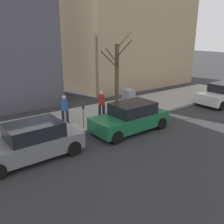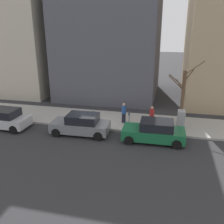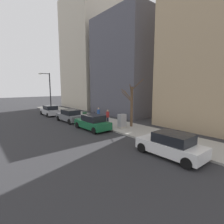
{
  "view_description": "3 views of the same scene",
  "coord_description": "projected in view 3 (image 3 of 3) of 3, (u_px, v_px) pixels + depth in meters",
  "views": [
    {
      "loc": [
        -10.57,
        3.36,
        5.04
      ],
      "look_at": [
        -0.26,
        -4.16,
        0.95
      ],
      "focal_mm": 40.0,
      "sensor_mm": 36.0,
      "label": 1
    },
    {
      "loc": [
        -16.9,
        -5.51,
        7.62
      ],
      "look_at": [
        1.97,
        -1.13,
        0.81
      ],
      "focal_mm": 40.0,
      "sensor_mm": 36.0,
      "label": 2
    },
    {
      "loc": [
        -10.47,
        -19.53,
        4.34
      ],
      "look_at": [
        1.47,
        -4.78,
        1.58
      ],
      "focal_mm": 28.0,
      "sensor_mm": 36.0,
      "label": 3
    }
  ],
  "objects": [
    {
      "name": "parked_car_grey",
      "position": [
        70.0,
        116.0,
        21.82
      ],
      "size": [
        2.04,
        4.26,
        1.52
      ],
      "rotation": [
        0.0,
        0.0,
        0.03
      ],
      "color": "slate",
      "rests_on": "ground"
    },
    {
      "name": "utility_box",
      "position": [
        122.0,
        121.0,
        17.77
      ],
      "size": [
        0.83,
        0.61,
        1.43
      ],
      "color": "#A8A399",
      "rests_on": "sidewalk"
    },
    {
      "name": "bare_tree",
      "position": [
        131.0,
        105.0,
        18.3
      ],
      "size": [
        1.16,
        2.58,
        4.96
      ],
      "color": "brown",
      "rests_on": "sidewalk"
    },
    {
      "name": "office_tower_right",
      "position": [
        95.0,
        55.0,
        37.43
      ],
      "size": [
        11.22,
        11.22,
        22.08
      ],
      "primitive_type": "cube",
      "color": "#BCB29E",
      "rests_on": "ground"
    },
    {
      "name": "streetlamp",
      "position": [
        49.0,
        88.0,
        30.55
      ],
      "size": [
        1.97,
        0.32,
        6.5
      ],
      "color": "black",
      "rests_on": "sidewalk"
    },
    {
      "name": "parked_car_green",
      "position": [
        93.0,
        122.0,
        17.71
      ],
      "size": [
        2.01,
        4.24,
        1.52
      ],
      "rotation": [
        0.0,
        0.0,
        0.02
      ],
      "color": "#196038",
      "rests_on": "ground"
    },
    {
      "name": "office_block_center",
      "position": [
        133.0,
        67.0,
        28.47
      ],
      "size": [
        10.27,
        10.27,
        15.02
      ],
      "primitive_type": "cube",
      "color": "#4C4C56",
      "rests_on": "ground"
    },
    {
      "name": "ground_plane",
      "position": [
        79.0,
        121.0,
        22.16
      ],
      "size": [
        120.0,
        120.0,
        0.0
      ],
      "primitive_type": "plane",
      "color": "#2B2B2D"
    },
    {
      "name": "parked_car_white",
      "position": [
        171.0,
        145.0,
        10.85
      ],
      "size": [
        1.94,
        4.21,
        1.52
      ],
      "rotation": [
        0.0,
        0.0,
        0.01
      ],
      "color": "white",
      "rests_on": "ground"
    },
    {
      "name": "trash_bin",
      "position": [
        85.0,
        116.0,
        22.79
      ],
      "size": [
        0.56,
        0.56,
        0.9
      ],
      "primitive_type": "cylinder",
      "color": "#14381E",
      "rests_on": "sidewalk"
    },
    {
      "name": "parking_meter",
      "position": [
        94.0,
        116.0,
        20.15
      ],
      "size": [
        0.14,
        0.1,
        1.35
      ],
      "color": "slate",
      "rests_on": "sidewalk"
    },
    {
      "name": "pedestrian_midblock",
      "position": [
        98.0,
        114.0,
        21.2
      ],
      "size": [
        0.36,
        0.36,
        1.66
      ],
      "rotation": [
        0.0,
        0.0,
        4.01
      ],
      "color": "#1E1E2D",
      "rests_on": "sidewalk"
    },
    {
      "name": "parked_car_silver",
      "position": [
        50.0,
        111.0,
        26.54
      ],
      "size": [
        2.0,
        4.24,
        1.52
      ],
      "rotation": [
        0.0,
        0.0,
        -0.02
      ],
      "color": "#B7B7BC",
      "rests_on": "ground"
    },
    {
      "name": "sidewalk",
      "position": [
        93.0,
        119.0,
        23.4
      ],
      "size": [
        4.0,
        36.0,
        0.15
      ],
      "primitive_type": "cube",
      "color": "#9E9B93",
      "rests_on": "ground"
    },
    {
      "name": "pedestrian_near_meter",
      "position": [
        108.0,
        116.0,
        19.31
      ],
      "size": [
        0.36,
        0.38,
        1.66
      ],
      "rotation": [
        0.0,
        0.0,
        1.19
      ],
      "color": "#1E1E2D",
      "rests_on": "sidewalk"
    }
  ]
}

